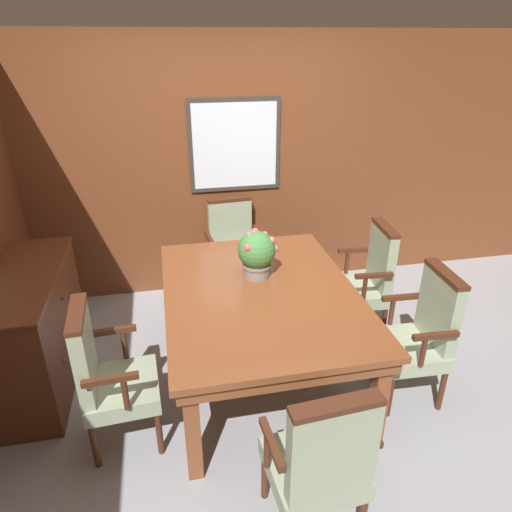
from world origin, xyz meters
TOP-DOWN VIEW (x-y plane):
  - ground_plane at (0.00, 0.00)m, footprint 14.00×14.00m
  - wall_back at (0.00, 1.64)m, footprint 7.20×0.08m
  - dining_table at (0.01, 0.12)m, footprint 1.35×1.83m
  - chair_head_near at (0.03, -1.17)m, footprint 0.53×0.48m
  - chair_right_far at (1.03, 0.53)m, footprint 0.48×0.54m
  - chair_head_far at (0.01, 1.39)m, footprint 0.54×0.48m
  - chair_right_near at (1.06, -0.29)m, footprint 0.47×0.53m
  - chair_left_near at (-1.04, -0.30)m, footprint 0.47×0.53m
  - potted_plant at (0.03, 0.34)m, footprint 0.30×0.28m
  - sideboard_cabinet at (-1.63, 0.41)m, footprint 0.51×1.31m

SIDE VIEW (x-z plane):
  - ground_plane at x=0.00m, z-range 0.00..0.00m
  - sideboard_cabinet at x=-1.63m, z-range 0.00..0.90m
  - chair_head_near at x=0.03m, z-range 0.03..1.02m
  - chair_right_far at x=1.03m, z-range 0.03..1.02m
  - chair_head_far at x=0.01m, z-range 0.03..1.02m
  - chair_right_near at x=1.06m, z-range 0.03..1.02m
  - chair_left_near at x=-1.04m, z-range 0.03..1.02m
  - dining_table at x=0.01m, z-range 0.29..1.04m
  - potted_plant at x=0.03m, z-range 0.76..1.13m
  - wall_back at x=0.00m, z-range 0.00..2.45m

